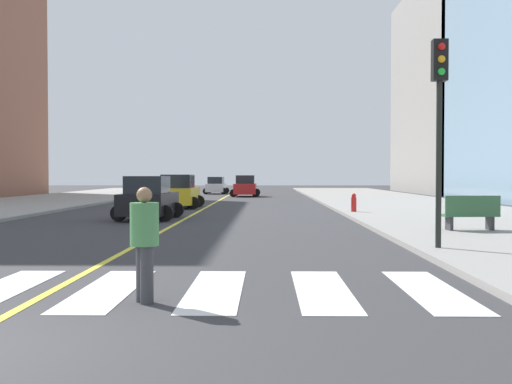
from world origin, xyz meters
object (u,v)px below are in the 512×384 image
object	(u,v)px
car_black_fourth	(148,199)
fire_hydrant	(354,203)
car_yellow_third	(178,192)
car_white_second	(216,186)
traffic_light_near_corner	(439,102)
park_bench	(471,214)
car_red_nearest	(245,187)
pedestrian_crossing	(145,239)

from	to	relation	value
car_black_fourth	fire_hydrant	bearing A→B (deg)	22.05
fire_hydrant	car_black_fourth	bearing A→B (deg)	-159.92
car_yellow_third	fire_hydrant	bearing A→B (deg)	-31.99
car_white_second	traffic_light_near_corner	size ratio (longest dim) A/B	0.78
traffic_light_near_corner	park_bench	bearing A→B (deg)	-115.54
car_yellow_third	traffic_light_near_corner	distance (m)	23.39
car_red_nearest	car_black_fourth	bearing A→B (deg)	83.99
car_white_second	traffic_light_near_corner	distance (m)	49.81
car_white_second	park_bench	distance (m)	45.44
car_white_second	fire_hydrant	size ratio (longest dim) A/B	4.41
fire_hydrant	car_red_nearest	bearing A→B (deg)	103.33
car_black_fourth	car_white_second	bearing A→B (deg)	91.94
car_red_nearest	fire_hydrant	size ratio (longest dim) A/B	4.76
car_red_nearest	car_white_second	xyz separation A→B (m)	(-3.21, 7.78, -0.08)
car_red_nearest	traffic_light_near_corner	xyz separation A→B (m)	(6.09, -41.07, 2.81)
car_black_fourth	car_yellow_third	bearing A→B (deg)	91.95
car_yellow_third	car_black_fourth	size ratio (longest dim) A/B	1.03
pedestrian_crossing	car_red_nearest	bearing A→B (deg)	-31.43
car_red_nearest	car_yellow_third	bearing A→B (deg)	81.05
pedestrian_crossing	park_bench	bearing A→B (deg)	-68.83
car_white_second	car_black_fourth	xyz separation A→B (m)	(-0.02, -36.98, 0.07)
car_black_fourth	traffic_light_near_corner	world-z (taller)	traffic_light_near_corner
car_red_nearest	car_white_second	size ratio (longest dim) A/B	1.08
car_red_nearest	car_yellow_third	xyz separation A→B (m)	(-3.23, -19.79, 0.03)
car_white_second	park_bench	size ratio (longest dim) A/B	2.13
pedestrian_crossing	car_white_second	bearing A→B (deg)	-28.09
traffic_light_near_corner	park_bench	xyz separation A→B (m)	(2.35, 4.93, -3.01)
car_black_fourth	park_bench	world-z (taller)	car_black_fourth
park_bench	fire_hydrant	distance (m)	10.61
car_black_fourth	park_bench	distance (m)	13.58
car_black_fourth	pedestrian_crossing	distance (m)	18.24
car_black_fourth	traffic_light_near_corner	distance (m)	15.35
car_yellow_third	park_bench	size ratio (longest dim) A/B	2.38
car_white_second	car_black_fourth	size ratio (longest dim) A/B	0.92
car_black_fourth	park_bench	bearing A→B (deg)	-28.75
car_black_fourth	pedestrian_crossing	size ratio (longest dim) A/B	2.44
fire_hydrant	car_yellow_third	bearing A→B (deg)	147.31
car_black_fourth	park_bench	xyz separation A→B (m)	(11.67, -6.94, -0.19)
car_yellow_third	traffic_light_near_corner	size ratio (longest dim) A/B	0.86
pedestrian_crossing	fire_hydrant	xyz separation A→B (m)	(6.07, 21.36, -0.38)
car_red_nearest	fire_hydrant	bearing A→B (deg)	103.64
car_red_nearest	pedestrian_crossing	size ratio (longest dim) A/B	2.42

